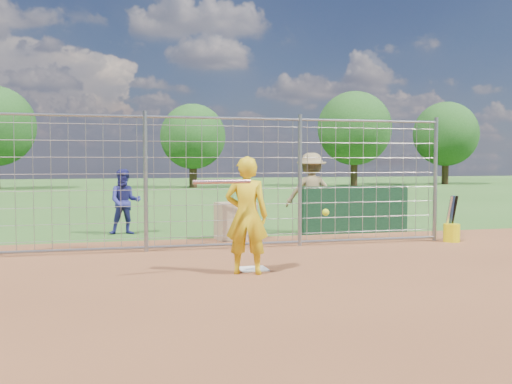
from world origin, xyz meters
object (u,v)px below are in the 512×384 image
object	(u,v)px
bucket_with_bats	(452,230)
bystander_a	(125,202)
batter	(247,216)
equipment_bin	(235,221)
bystander_c	(311,193)

from	to	relation	value
bucket_with_bats	bystander_a	bearing A→B (deg)	155.84
batter	bystander_a	size ratio (longest dim) A/B	1.16
bystander_a	bucket_with_bats	distance (m)	7.22
bystander_a	bucket_with_bats	world-z (taller)	bystander_a
equipment_bin	bystander_c	bearing A→B (deg)	12.47
batter	bucket_with_bats	size ratio (longest dim) A/B	1.80
bystander_a	bystander_c	world-z (taller)	bystander_c
bystander_c	bucket_with_bats	xyz separation A→B (m)	(2.27, -2.30, -0.69)
batter	bystander_a	xyz separation A→B (m)	(-1.64, 5.21, -0.12)
bystander_a	bucket_with_bats	bearing A→B (deg)	-22.91
bystander_a	bystander_c	size ratio (longest dim) A/B	0.80
bystander_a	equipment_bin	bearing A→B (deg)	-31.44
equipment_bin	bucket_with_bats	bearing A→B (deg)	-28.71
batter	equipment_bin	xyz separation A→B (m)	(0.64, 3.75, -0.47)
bystander_c	bucket_with_bats	distance (m)	3.30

